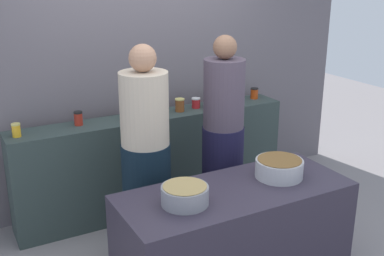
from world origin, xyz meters
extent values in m
cube|color=slate|center=(0.00, 1.45, 1.50)|extent=(4.80, 0.12, 3.00)
cube|color=#32403D|center=(0.00, 1.10, 0.48)|extent=(2.70, 0.36, 0.96)
cube|color=#322B3A|center=(0.00, -0.30, 0.39)|extent=(1.70, 0.70, 0.78)
cylinder|color=gold|center=(-1.24, 1.08, 1.01)|extent=(0.07, 0.07, 0.10)
cylinder|color=#D6C666|center=(-1.24, 1.08, 1.06)|extent=(0.07, 0.07, 0.01)
cylinder|color=#AA2A1D|center=(-0.71, 1.14, 1.01)|extent=(0.07, 0.07, 0.11)
cylinder|color=black|center=(-0.71, 1.14, 1.07)|extent=(0.08, 0.08, 0.01)
cylinder|color=#AE3B0D|center=(-0.25, 1.12, 1.00)|extent=(0.08, 0.08, 0.09)
cylinder|color=#D6C666|center=(-0.25, 1.12, 1.05)|extent=(0.08, 0.08, 0.01)
cylinder|color=#2B4337|center=(0.03, 1.12, 1.01)|extent=(0.07, 0.07, 0.11)
cylinder|color=black|center=(0.03, 1.12, 1.07)|extent=(0.08, 0.08, 0.01)
cylinder|color=brown|center=(0.27, 1.09, 1.01)|extent=(0.09, 0.09, 0.11)
cylinder|color=#D6C666|center=(0.27, 1.09, 1.08)|extent=(0.09, 0.09, 0.01)
cylinder|color=red|center=(0.46, 1.12, 1.00)|extent=(0.08, 0.08, 0.09)
cylinder|color=silver|center=(0.46, 1.12, 1.05)|extent=(0.09, 0.09, 0.01)
cylinder|color=#B03820|center=(0.56, 1.06, 1.02)|extent=(0.08, 0.08, 0.13)
cylinder|color=black|center=(0.56, 1.06, 1.09)|extent=(0.08, 0.08, 0.01)
cylinder|color=brown|center=(0.74, 1.15, 1.00)|extent=(0.07, 0.07, 0.09)
cylinder|color=black|center=(0.74, 1.15, 1.05)|extent=(0.07, 0.07, 0.01)
cylinder|color=#56264B|center=(0.90, 1.14, 1.02)|extent=(0.07, 0.07, 0.12)
cylinder|color=#D6C666|center=(0.90, 1.14, 1.09)|extent=(0.07, 0.07, 0.02)
cylinder|color=#B13C11|center=(1.18, 1.14, 1.01)|extent=(0.08, 0.08, 0.10)
cylinder|color=black|center=(1.18, 1.14, 1.07)|extent=(0.08, 0.08, 0.01)
cylinder|color=gray|center=(-0.42, -0.32, 0.85)|extent=(0.32, 0.32, 0.13)
cylinder|color=#A68B53|center=(-0.42, -0.32, 0.91)|extent=(0.29, 0.29, 0.00)
cylinder|color=#B7B7BC|center=(0.40, -0.27, 0.85)|extent=(0.36, 0.36, 0.14)
cylinder|color=brown|center=(0.40, -0.27, 0.92)|extent=(0.33, 0.33, 0.00)
cylinder|color=black|center=(-0.37, 0.44, 0.47)|extent=(0.40, 0.40, 0.95)
cylinder|color=beige|center=(-0.37, 0.44, 1.24)|extent=(0.38, 0.38, 0.58)
sphere|color=tan|center=(-0.37, 0.44, 1.64)|extent=(0.21, 0.21, 0.21)
cylinder|color=#1B1837|center=(0.37, 0.46, 0.48)|extent=(0.37, 0.37, 0.97)
cylinder|color=#504453|center=(0.37, 0.46, 1.26)|extent=(0.35, 0.35, 0.59)
sphere|color=#8C6047|center=(0.37, 0.46, 1.66)|extent=(0.20, 0.20, 0.20)
camera|label=1|loc=(-1.75, -2.87, 2.29)|focal=45.00mm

